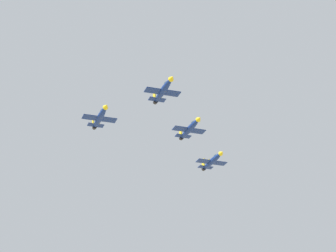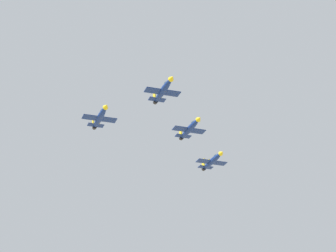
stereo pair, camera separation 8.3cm
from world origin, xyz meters
TOP-DOWN VIEW (x-y plane):
  - jet_lead at (-18.58, 0.04)m, footprint 15.55×14.20m
  - jet_left_wingman at (-14.63, -23.78)m, footprint 15.78×14.00m
  - jet_right_wingman at (5.57, 0.10)m, footprint 15.60×14.19m
  - jet_left_outer at (-10.69, -47.61)m, footprint 15.88×14.06m

SIDE VIEW (x-z plane):
  - jet_left_outer at x=-10.69m, z-range 147.60..151.55m
  - jet_right_wingman at x=5.57m, z-range 150.27..154.19m
  - jet_left_wingman at x=-14.63m, z-range 150.64..154.57m
  - jet_lead at x=-18.58m, z-range 153.70..157.62m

